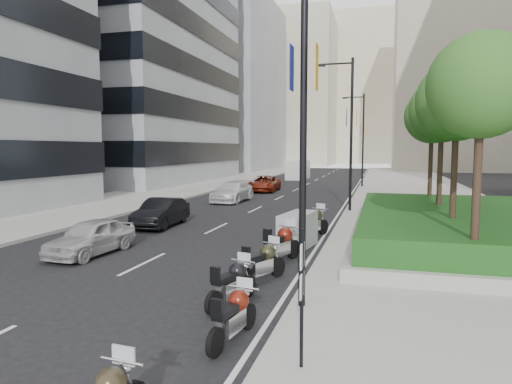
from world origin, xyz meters
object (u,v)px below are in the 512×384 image
at_px(motorcycle_5, 298,231).
at_px(car_d, 264,184).
at_px(parking_sign, 302,291).
at_px(motorcycle_1, 234,316).
at_px(motorcycle_3, 263,263).
at_px(lamp_post_2, 361,135).
at_px(lamp_post_1, 349,127).
at_px(lamp_post_0, 297,92).
at_px(car_b, 161,213).
at_px(car_a, 91,237).
at_px(motorcycle_2, 233,283).
at_px(car_c, 233,192).
at_px(delivery_van, 298,171).
at_px(motorcycle_6, 313,223).
at_px(motorcycle_4, 281,245).

height_order(motorcycle_5, car_d, car_d).
xyz_separation_m(parking_sign, motorcycle_5, (-1.78, 9.67, -0.78)).
height_order(motorcycle_1, motorcycle_3, motorcycle_3).
bearing_deg(lamp_post_2, car_d, -142.27).
relative_size(lamp_post_1, motorcycle_5, 3.82).
height_order(lamp_post_0, lamp_post_2, same).
bearing_deg(car_b, car_a, -90.49).
relative_size(lamp_post_2, motorcycle_1, 4.57).
distance_m(lamp_post_0, motorcycle_2, 4.77).
bearing_deg(car_c, motorcycle_5, -60.04).
relative_size(car_a, delivery_van, 0.69).
bearing_deg(motorcycle_6, lamp_post_0, -149.57).
bearing_deg(car_a, parking_sign, -33.30).
relative_size(motorcycle_4, car_d, 0.45).
height_order(lamp_post_0, motorcycle_4, lamp_post_0).
relative_size(lamp_post_2, parking_sign, 3.60).
xyz_separation_m(parking_sign, car_a, (-8.75, 6.69, -0.81)).
distance_m(parking_sign, delivery_van, 49.39).
bearing_deg(lamp_post_2, car_c, -120.15).
height_order(lamp_post_2, motorcycle_4, lamp_post_2).
xyz_separation_m(parking_sign, delivery_van, (-8.72, 48.61, -0.39)).
relative_size(lamp_post_1, delivery_van, 1.64).
distance_m(car_c, car_d, 8.14).
relative_size(motorcycle_1, delivery_van, 0.36).
bearing_deg(motorcycle_5, motorcycle_4, -174.03).
height_order(motorcycle_6, car_a, car_a).
bearing_deg(parking_sign, delivery_van, 100.17).
distance_m(lamp_post_1, lamp_post_2, 18.00).
relative_size(lamp_post_0, motorcycle_2, 4.50).
xyz_separation_m(parking_sign, car_c, (-9.00, 23.63, -0.74)).
height_order(motorcycle_6, delivery_van, delivery_van).
height_order(lamp_post_0, motorcycle_5, lamp_post_0).
relative_size(motorcycle_1, car_c, 0.40).
bearing_deg(motorcycle_6, motorcycle_3, -158.69).
relative_size(motorcycle_5, car_a, 0.62).
xyz_separation_m(lamp_post_0, delivery_van, (-8.07, 45.61, -4.00)).
xyz_separation_m(motorcycle_5, motorcycle_6, (0.25, 2.33, -0.04)).
xyz_separation_m(motorcycle_1, car_a, (-7.24, 5.70, 0.12)).
height_order(motorcycle_2, car_a, car_a).
relative_size(motorcycle_5, car_b, 0.56).
height_order(motorcycle_2, car_d, car_d).
distance_m(lamp_post_0, car_c, 22.67).
bearing_deg(lamp_post_1, car_a, -121.33).
relative_size(car_b, delivery_van, 0.76).
distance_m(motorcycle_5, car_c, 15.72).
bearing_deg(car_c, motorcycle_3, -66.66).
relative_size(motorcycle_3, motorcycle_4, 0.88).
height_order(motorcycle_1, car_a, car_a).
height_order(motorcycle_2, motorcycle_4, motorcycle_4).
bearing_deg(motorcycle_1, car_c, 27.21).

